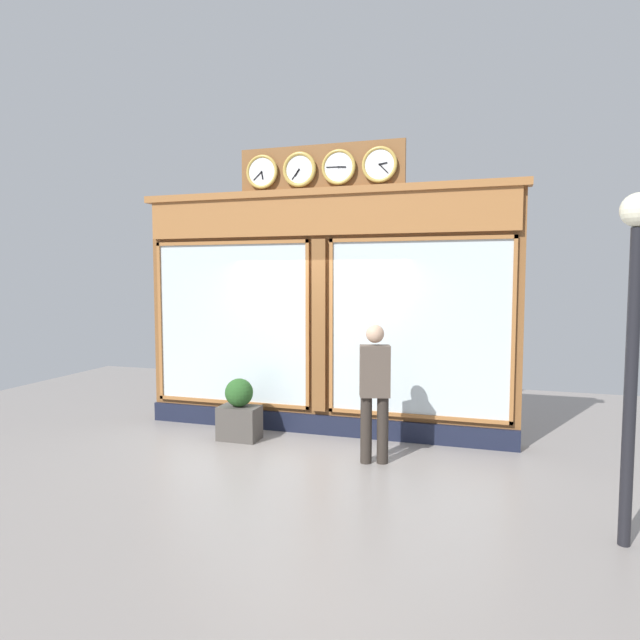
# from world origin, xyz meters

# --- Properties ---
(ground_plane) EXTENTS (14.00, 14.00, 0.00)m
(ground_plane) POSITION_xyz_m (0.00, 2.80, 0.00)
(ground_plane) COLOR gray
(shop_facade) EXTENTS (5.56, 0.42, 4.10)m
(shop_facade) POSITION_xyz_m (0.00, -0.12, 1.79)
(shop_facade) COLOR brown
(shop_facade) RESTS_ON ground_plane
(pedestrian) EXTENTS (0.41, 0.31, 1.69)m
(pedestrian) POSITION_xyz_m (-1.00, 0.99, 0.93)
(pedestrian) COLOR #312A24
(pedestrian) RESTS_ON ground_plane
(street_lamp) EXTENTS (0.28, 0.28, 2.93)m
(street_lamp) POSITION_xyz_m (-3.42, 2.37, 1.99)
(street_lamp) COLOR black
(street_lamp) RESTS_ON ground_plane
(planter_box) EXTENTS (0.56, 0.36, 0.47)m
(planter_box) POSITION_xyz_m (0.99, 0.60, 0.23)
(planter_box) COLOR #4C4742
(planter_box) RESTS_ON ground_plane
(planter_shrub) EXTENTS (0.39, 0.39, 0.39)m
(planter_shrub) POSITION_xyz_m (0.99, 0.60, 0.66)
(planter_shrub) COLOR #285623
(planter_shrub) RESTS_ON planter_box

